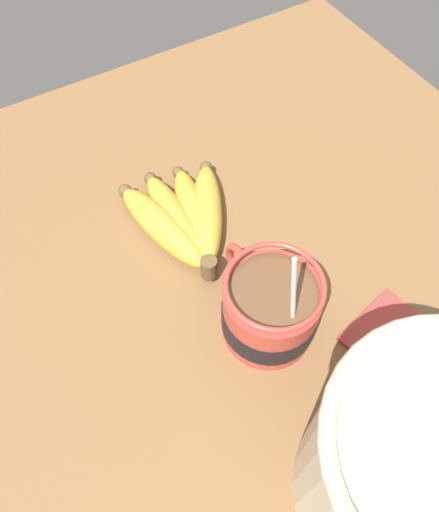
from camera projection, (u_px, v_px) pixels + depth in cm
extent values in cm
cube|color=brown|center=(241.00, 299.00, 61.73)|extent=(93.30, 93.30, 3.91)
cylinder|color=#B23D33|center=(271.00, 310.00, 53.95)|extent=(10.35, 10.35, 8.58)
cylinder|color=black|center=(271.00, 313.00, 54.62)|extent=(10.55, 10.55, 3.48)
torus|color=#B23D33|center=(242.00, 265.00, 56.25)|extent=(5.67, 0.90, 5.67)
cylinder|color=brown|center=(275.00, 290.00, 50.26)|extent=(9.15, 9.15, 0.40)
torus|color=#B23D33|center=(276.00, 284.00, 49.20)|extent=(10.35, 10.35, 0.60)
cylinder|color=silver|center=(294.00, 312.00, 48.20)|extent=(3.32, 0.50, 15.76)
ellipsoid|color=silver|center=(278.00, 334.00, 55.44)|extent=(3.00, 2.00, 0.80)
cylinder|color=brown|center=(209.00, 268.00, 58.62)|extent=(2.00, 2.00, 3.00)
ellipsoid|color=gold|center=(207.00, 213.00, 64.20)|extent=(15.71, 10.84, 3.82)
sphere|color=brown|center=(206.00, 167.00, 68.48)|extent=(1.72, 1.72, 1.72)
ellipsoid|color=gold|center=(192.00, 216.00, 64.04)|extent=(15.92, 7.48, 3.61)
sphere|color=brown|center=(178.00, 172.00, 68.10)|extent=(1.62, 1.62, 1.62)
ellipsoid|color=gold|center=(176.00, 219.00, 63.67)|extent=(15.97, 4.15, 3.71)
sphere|color=brown|center=(150.00, 178.00, 67.44)|extent=(1.67, 1.67, 1.67)
ellipsoid|color=gold|center=(162.00, 226.00, 62.86)|extent=(16.27, 7.16, 4.02)
sphere|color=brown|center=(125.00, 191.00, 66.04)|extent=(1.81, 1.81, 1.81)
cylinder|color=beige|center=(425.00, 475.00, 40.80)|extent=(19.50, 19.50, 17.54)
cube|color=#A33833|center=(410.00, 353.00, 55.50)|extent=(15.03, 11.95, 0.60)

